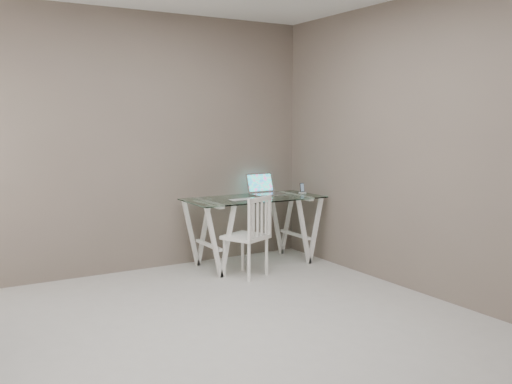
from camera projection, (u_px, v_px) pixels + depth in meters
room at (227, 101)px, 3.92m from camera, size 4.50×4.52×2.71m
desk at (254, 230)px, 6.25m from camera, size 1.50×0.70×0.75m
chair at (251, 233)px, 5.75m from camera, size 0.50×0.50×0.83m
laptop at (264, 189)px, 6.48m from camera, size 0.34×0.31×0.23m
keyboard at (242, 200)px, 6.02m from camera, size 0.28×0.12×0.01m
mouse at (258, 200)px, 5.92m from camera, size 0.11×0.06×0.03m
phone_dock at (302, 190)px, 6.58m from camera, size 0.06×0.06×0.12m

